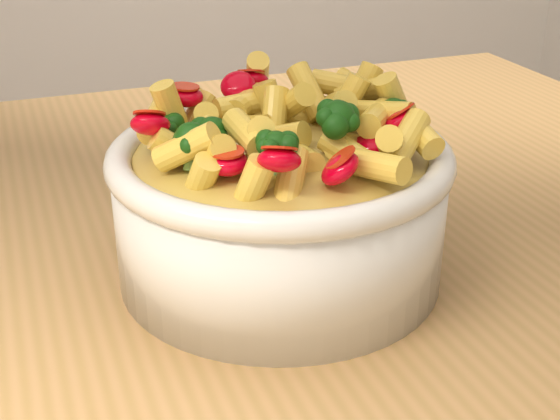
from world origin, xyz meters
name	(u,v)px	position (x,y,z in m)	size (l,w,h in m)	color
table	(119,361)	(0.00, 0.00, 0.80)	(1.20, 0.80, 0.90)	#AC7C49
serving_bowl	(280,208)	(0.11, -0.08, 0.95)	(0.23, 0.23, 0.10)	silver
pasta_salad	(280,123)	(0.11, -0.08, 1.01)	(0.18, 0.18, 0.04)	#FFD150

